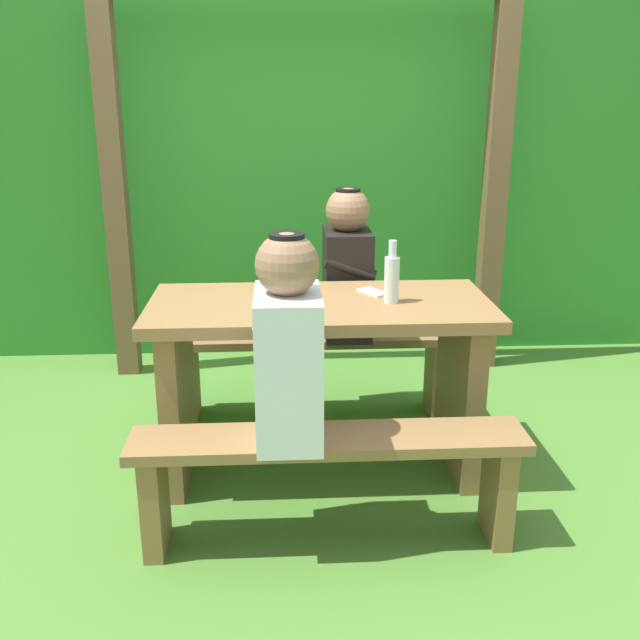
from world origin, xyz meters
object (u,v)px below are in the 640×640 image
at_px(bench_far, 314,357).
at_px(picnic_table, 320,358).
at_px(person_black_coat, 347,269).
at_px(cell_phone, 373,292).
at_px(drinking_glass, 274,285).
at_px(bench_near, 329,466).
at_px(person_white_shirt, 288,347).
at_px(bottle_left, 287,280).
at_px(bottle_right, 392,277).

bearing_deg(bench_far, picnic_table, -90.00).
relative_size(person_black_coat, cell_phone, 5.14).
height_order(picnic_table, drinking_glass, drinking_glass).
bearing_deg(bench_near, person_black_coat, 81.53).
relative_size(bench_near, person_white_shirt, 1.95).
bearing_deg(bottle_left, bottle_right, -2.84).
height_order(bench_far, bottle_right, bottle_right).
height_order(bench_near, bottle_right, bottle_right).
bearing_deg(bench_far, cell_phone, -62.02).
relative_size(picnic_table, bottle_left, 6.17).
bearing_deg(bottle_left, cell_phone, 17.91).
distance_m(picnic_table, bench_near, 0.58).
distance_m(picnic_table, drinking_glass, 0.36).
xyz_separation_m(picnic_table, bottle_right, (0.29, -0.03, 0.35)).
height_order(picnic_table, bottle_left, bottle_left).
height_order(bench_far, person_white_shirt, person_white_shirt).
height_order(bench_far, drinking_glass, drinking_glass).
bearing_deg(bench_near, bottle_left, 103.77).
relative_size(drinking_glass, cell_phone, 0.55).
distance_m(person_white_shirt, person_black_coat, 1.13).
xyz_separation_m(person_black_coat, cell_phone, (0.07, -0.43, 0.00)).
distance_m(bench_far, person_black_coat, 0.48).
bearing_deg(drinking_glass, person_white_shirt, -85.60).
xyz_separation_m(person_white_shirt, cell_phone, (0.37, 0.65, 0.00)).
distance_m(person_white_shirt, bottle_right, 0.68).
height_order(person_white_shirt, bottle_right, person_white_shirt).
bearing_deg(bench_far, person_black_coat, -1.17).
bearing_deg(bench_near, cell_phone, 70.52).
distance_m(bench_near, person_white_shirt, 0.47).
bearing_deg(bench_far, drinking_glass, -114.11).
bearing_deg(bottle_left, person_white_shirt, -90.59).
bearing_deg(bench_near, person_white_shirt, 178.62).
bearing_deg(bottle_right, person_black_coat, 102.41).
height_order(bench_far, cell_phone, cell_phone).
xyz_separation_m(bottle_left, bottle_right, (0.42, -0.02, 0.01)).
bearing_deg(drinking_glass, bottle_right, -17.82).
xyz_separation_m(picnic_table, person_black_coat, (0.16, 0.54, 0.25)).
bearing_deg(cell_phone, drinking_glass, 145.32).
height_order(picnic_table, person_white_shirt, person_white_shirt).
relative_size(bench_far, drinking_glass, 18.20).
relative_size(person_white_shirt, cell_phone, 5.14).
bearing_deg(person_black_coat, bench_near, -98.47).
height_order(person_black_coat, cell_phone, person_black_coat).
bearing_deg(drinking_glass, person_black_coat, 50.00).
distance_m(picnic_table, bench_far, 0.58).
height_order(person_white_shirt, cell_phone, person_white_shirt).
bearing_deg(picnic_table, person_black_coat, 73.36).
distance_m(person_black_coat, bottle_left, 0.63).
bearing_deg(bench_far, bottle_right, -63.39).
distance_m(person_white_shirt, bottle_left, 0.54).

